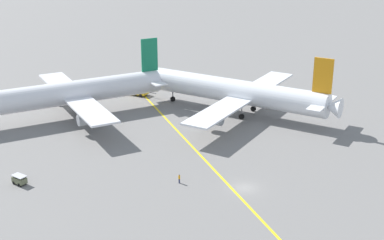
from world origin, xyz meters
name	(u,v)px	position (x,y,z in m)	size (l,w,h in m)	color
ground_plane	(244,188)	(0.00, 0.00, 0.00)	(600.00, 600.00, 0.00)	slate
taxiway_stripe	(212,167)	(-2.12, 10.00, 0.00)	(0.50, 120.00, 0.01)	yellow
airliner_at_gate_left	(66,94)	(-23.63, 49.15, 5.79)	(54.15, 45.95, 17.09)	silver
airliner_being_pushed	(238,92)	(15.92, 36.93, 5.50)	(42.39, 43.74, 16.43)	white
pushback_tug	(136,90)	(-3.33, 60.72, 1.29)	(7.23, 8.06, 3.04)	gold
gse_baggage_cart_trailing	(19,180)	(-37.09, 15.61, 0.86)	(2.84, 3.14, 1.71)	#666B4C
ground_crew_wing_walker_right	(179,179)	(-10.16, 5.88, 0.88)	(0.36, 0.36, 1.69)	#2D3351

